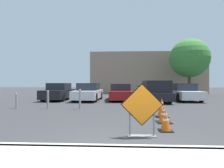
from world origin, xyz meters
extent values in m
plane|color=#333335|center=(0.00, 10.00, 0.00)|extent=(96.00, 96.00, 0.00)
cube|color=#ADAAA3|center=(0.00, 0.00, 0.07)|extent=(26.39, 0.20, 0.14)
cube|color=black|center=(0.59, 1.08, 0.85)|extent=(1.12, 0.02, 1.12)
cube|color=orange|center=(0.59, 1.06, 0.85)|extent=(1.06, 0.02, 1.06)
cube|color=slate|center=(0.59, 1.12, 0.01)|extent=(0.75, 0.20, 0.02)
cube|color=slate|center=(0.28, 1.12, 0.43)|extent=(0.04, 0.04, 0.85)
cube|color=slate|center=(0.91, 1.12, 0.43)|extent=(0.04, 0.04, 0.85)
cube|color=black|center=(1.37, 1.68, 0.01)|extent=(0.39, 0.39, 0.03)
cone|color=#EA590F|center=(1.37, 1.68, 0.35)|extent=(0.29, 0.29, 0.64)
cylinder|color=white|center=(1.37, 1.68, 0.49)|extent=(0.09, 0.09, 0.06)
cylinder|color=white|center=(1.37, 1.68, 0.34)|extent=(0.16, 0.16, 0.06)
cube|color=black|center=(1.59, 2.79, 0.01)|extent=(0.51, 0.51, 0.03)
cone|color=#EA590F|center=(1.59, 2.79, 0.32)|extent=(0.38, 0.38, 0.58)
cylinder|color=white|center=(1.59, 2.79, 0.45)|extent=(0.12, 0.12, 0.05)
cylinder|color=white|center=(1.59, 2.79, 0.31)|extent=(0.21, 0.21, 0.05)
cube|color=black|center=(1.76, 3.84, 0.01)|extent=(0.50, 0.50, 0.03)
cone|color=#EA590F|center=(1.76, 3.84, 0.42)|extent=(0.37, 0.37, 0.78)
cylinder|color=white|center=(1.76, 3.84, 0.59)|extent=(0.11, 0.11, 0.07)
cylinder|color=white|center=(1.76, 3.84, 0.40)|extent=(0.20, 0.20, 0.07)
cube|color=black|center=(-5.22, 11.10, 0.53)|extent=(1.80, 4.22, 0.70)
cube|color=#1E232D|center=(-5.22, 11.21, 1.16)|extent=(1.57, 1.95, 0.55)
cylinder|color=black|center=(-4.42, 9.79, 0.32)|extent=(0.21, 0.65, 0.65)
cylinder|color=black|center=(-6.04, 9.80, 0.32)|extent=(0.21, 0.65, 0.65)
cylinder|color=black|center=(-4.40, 12.40, 0.32)|extent=(0.21, 0.65, 0.65)
cylinder|color=black|center=(-6.02, 12.41, 0.32)|extent=(0.21, 0.65, 0.65)
cube|color=silver|center=(-2.60, 10.76, 0.52)|extent=(1.98, 4.29, 0.65)
cube|color=#1E232D|center=(-2.60, 10.87, 1.13)|extent=(1.67, 2.00, 0.59)
cylinder|color=black|center=(-1.82, 9.42, 0.35)|extent=(0.23, 0.70, 0.70)
cylinder|color=black|center=(-3.49, 9.48, 0.35)|extent=(0.23, 0.70, 0.70)
cylinder|color=black|center=(-1.72, 12.04, 0.35)|extent=(0.23, 0.70, 0.70)
cylinder|color=black|center=(-3.39, 12.10, 0.35)|extent=(0.23, 0.70, 0.70)
cube|color=maroon|center=(0.01, 11.09, 0.49)|extent=(1.97, 4.40, 0.65)
cube|color=#1E232D|center=(0.01, 11.20, 1.09)|extent=(1.66, 2.06, 0.55)
cylinder|color=black|center=(0.89, 9.79, 0.31)|extent=(0.23, 0.62, 0.61)
cylinder|color=black|center=(-0.75, 9.72, 0.31)|extent=(0.23, 0.62, 0.61)
cylinder|color=black|center=(0.78, 12.47, 0.31)|extent=(0.23, 0.62, 0.61)
cylinder|color=black|center=(-0.87, 12.40, 0.31)|extent=(0.23, 0.62, 0.61)
cube|color=black|center=(2.63, 10.55, 0.48)|extent=(1.99, 5.26, 0.55)
cube|color=black|center=(2.66, 9.38, 1.18)|extent=(1.77, 2.13, 0.85)
cube|color=black|center=(2.57, 12.80, 0.98)|extent=(1.77, 0.14, 0.45)
cube|color=black|center=(3.48, 11.62, 0.98)|extent=(0.16, 2.51, 0.45)
cube|color=black|center=(1.72, 11.57, 0.98)|extent=(0.16, 2.51, 0.45)
cylinder|color=black|center=(3.52, 9.01, 0.37)|extent=(0.26, 0.74, 0.73)
cylinder|color=black|center=(1.81, 8.97, 0.37)|extent=(0.26, 0.74, 0.73)
cylinder|color=black|center=(3.44, 12.14, 0.37)|extent=(0.26, 0.74, 0.73)
cylinder|color=black|center=(1.73, 12.09, 0.37)|extent=(0.26, 0.74, 0.73)
cube|color=silver|center=(5.24, 11.19, 0.50)|extent=(1.88, 4.43, 0.62)
cube|color=#1E232D|center=(5.24, 11.30, 1.11)|extent=(1.62, 2.05, 0.59)
cylinder|color=black|center=(6.10, 9.84, 0.35)|extent=(0.21, 0.70, 0.70)
cylinder|color=black|center=(4.44, 9.81, 0.35)|extent=(0.21, 0.70, 0.70)
cylinder|color=black|center=(6.05, 12.57, 0.35)|extent=(0.21, 0.70, 0.70)
cylinder|color=black|center=(4.39, 12.54, 0.35)|extent=(0.21, 0.70, 0.70)
cylinder|color=gray|center=(-2.19, 5.94, 0.52)|extent=(0.11, 0.11, 1.03)
sphere|color=gray|center=(-2.19, 5.94, 1.03)|extent=(0.12, 0.12, 0.12)
cylinder|color=gray|center=(-3.99, 5.94, 0.48)|extent=(0.11, 0.11, 0.96)
sphere|color=gray|center=(-3.99, 5.94, 0.96)|extent=(0.12, 0.12, 0.12)
cylinder|color=gray|center=(-5.79, 5.94, 0.41)|extent=(0.11, 0.11, 0.82)
sphere|color=gray|center=(-5.79, 5.94, 0.82)|extent=(0.12, 0.12, 0.12)
cube|color=gray|center=(3.80, 22.40, 2.85)|extent=(15.76, 5.00, 5.70)
cylinder|color=#513823|center=(7.83, 16.59, 1.31)|extent=(0.32, 0.32, 2.62)
sphere|color=#387A33|center=(7.83, 16.59, 4.26)|extent=(4.35, 4.35, 4.35)
camera|label=1|loc=(0.03, -3.54, 1.41)|focal=28.00mm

